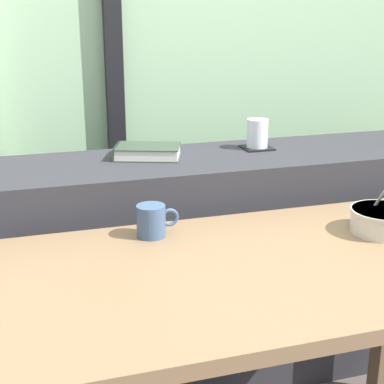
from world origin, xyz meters
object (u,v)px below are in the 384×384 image
object	(u,v)px
coaster_square	(257,148)
closed_book	(147,152)
breakfast_table	(269,302)
ceramic_mug	(152,221)
juice_glass	(257,134)
soup_bowl	(383,221)

from	to	relation	value
coaster_square	closed_book	size ratio (longest dim) A/B	0.41
breakfast_table	coaster_square	xyz separation A→B (m)	(0.24, 0.66, 0.22)
breakfast_table	ceramic_mug	distance (m)	0.36
coaster_square	ceramic_mug	world-z (taller)	coaster_square
breakfast_table	juice_glass	distance (m)	0.75
closed_book	soup_bowl	bearing A→B (deg)	-47.45
coaster_square	closed_book	bearing A→B (deg)	-178.56
closed_book	ceramic_mug	xyz separation A→B (m)	(-0.08, -0.40, -0.09)
breakfast_table	juice_glass	xyz separation A→B (m)	(0.24, 0.66, 0.26)
breakfast_table	coaster_square	distance (m)	0.73
closed_book	juice_glass	bearing A→B (deg)	1.44
coaster_square	closed_book	world-z (taller)	closed_book
juice_glass	coaster_square	bearing A→B (deg)	0.00
juice_glass	closed_book	xyz separation A→B (m)	(-0.39, -0.01, -0.03)
breakfast_table	soup_bowl	distance (m)	0.40
coaster_square	soup_bowl	world-z (taller)	soup_bowl
soup_bowl	closed_book	bearing A→B (deg)	132.55
soup_bowl	coaster_square	bearing A→B (deg)	102.11
juice_glass	closed_book	size ratio (longest dim) A/B	0.40
juice_glass	ceramic_mug	xyz separation A→B (m)	(-0.47, -0.41, -0.12)
closed_book	ceramic_mug	distance (m)	0.42
coaster_square	juice_glass	size ratio (longest dim) A/B	1.03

